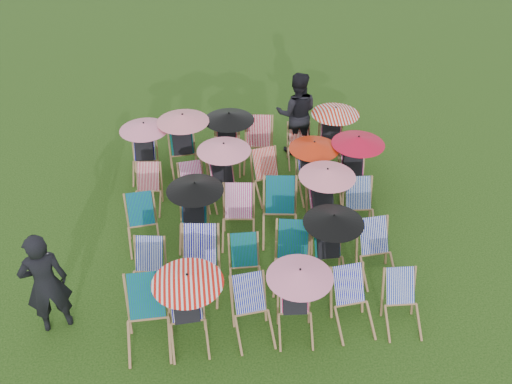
{
  "coord_description": "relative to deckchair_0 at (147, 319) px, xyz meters",
  "views": [
    {
      "loc": [
        -1.0,
        -7.97,
        7.01
      ],
      "look_at": [
        0.01,
        0.19,
        0.9
      ],
      "focal_mm": 40.0,
      "sensor_mm": 36.0,
      "label": 1
    }
  ],
  "objects": [
    {
      "name": "deckchair_23",
      "position": [
        4.02,
        3.38,
        0.15
      ],
      "size": [
        1.05,
        1.11,
        1.25
      ],
      "rotation": [
        0.0,
        0.0,
        -0.11
      ],
      "color": "#986E47",
      "rests_on": "ground"
    },
    {
      "name": "deckchair_19",
      "position": [
        0.79,
        3.31,
        -0.1
      ],
      "size": [
        0.63,
        0.81,
        0.82
      ],
      "rotation": [
        0.0,
        0.0,
        0.13
      ],
      "color": "#986E47",
      "rests_on": "ground"
    },
    {
      "name": "deckchair_22",
      "position": [
        3.17,
        3.4,
        0.11
      ],
      "size": [
        0.99,
        1.05,
        1.18
      ],
      "rotation": [
        0.0,
        0.0,
        0.08
      ],
      "color": "#986E47",
      "rests_on": "ground"
    },
    {
      "name": "deckchair_12",
      "position": [
        -0.16,
        2.28,
        -0.07
      ],
      "size": [
        0.66,
        0.86,
        0.88
      ],
      "rotation": [
        0.0,
        0.0,
        0.09
      ],
      "color": "#986E47",
      "rests_on": "ground"
    },
    {
      "name": "deckchair_9",
      "position": [
        2.35,
        1.03,
        -0.02
      ],
      "size": [
        0.8,
        0.99,
        0.97
      ],
      "rotation": [
        0.0,
        0.0,
        -0.2
      ],
      "color": "#986E47",
      "rests_on": "ground"
    },
    {
      "name": "deckchair_16",
      "position": [
        3.19,
        2.36,
        0.14
      ],
      "size": [
        1.04,
        1.12,
        1.24
      ],
      "rotation": [
        0.0,
        0.0,
        0.13
      ],
      "color": "#986E47",
      "rests_on": "ground"
    },
    {
      "name": "deckchair_4",
      "position": [
        3.11,
        -0.03,
        -0.06
      ],
      "size": [
        0.66,
        0.87,
        0.89
      ],
      "rotation": [
        0.0,
        0.0,
        0.09
      ],
      "color": "#986E47",
      "rests_on": "ground"
    },
    {
      "name": "deckchair_27",
      "position": [
        2.24,
        4.61,
        -0.01
      ],
      "size": [
        0.8,
        1.01,
        0.99
      ],
      "rotation": [
        0.0,
        0.0,
        -0.17
      ],
      "color": "#986E47",
      "rests_on": "ground"
    },
    {
      "name": "deckchair_18",
      "position": [
        -0.1,
        3.38,
        -0.1
      ],
      "size": [
        0.63,
        0.81,
        0.82
      ],
      "rotation": [
        0.0,
        0.0,
        -0.12
      ],
      "color": "#986E47",
      "rests_on": "ground"
    },
    {
      "name": "deckchair_0",
      "position": [
        0.0,
        0.0,
        0.0
      ],
      "size": [
        0.69,
        0.95,
        1.02
      ],
      "rotation": [
        0.0,
        0.0,
        0.02
      ],
      "color": "#986E47",
      "rests_on": "ground"
    },
    {
      "name": "deckchair_14",
      "position": [
        1.57,
        2.22,
        -0.03
      ],
      "size": [
        0.74,
        0.95,
        0.95
      ],
      "rotation": [
        0.0,
        0.0,
        -0.13
      ],
      "color": "#986E47",
      "rests_on": "ground"
    },
    {
      "name": "deckchair_13",
      "position": [
        0.78,
        2.28,
        0.13
      ],
      "size": [
        1.02,
        1.07,
        1.21
      ],
      "rotation": [
        0.0,
        0.0,
        -0.1
      ],
      "color": "#986E47",
      "rests_on": "ground"
    },
    {
      "name": "deckchair_8",
      "position": [
        1.56,
        1.01,
        -0.09
      ],
      "size": [
        0.57,
        0.78,
        0.83
      ],
      "rotation": [
        0.0,
        0.0,
        -0.02
      ],
      "color": "#986E47",
      "rests_on": "ground"
    },
    {
      "name": "deckchair_11",
      "position": [
        3.81,
        1.01,
        -0.05
      ],
      "size": [
        0.65,
        0.87,
        0.91
      ],
      "rotation": [
        0.0,
        0.0,
        0.06
      ],
      "color": "#986E47",
      "rests_on": "ground"
    },
    {
      "name": "person_rear",
      "position": [
        3.15,
        5.07,
        0.45
      ],
      "size": [
        1.03,
        0.86,
        1.91
      ],
      "primitive_type": "imported",
      "rotation": [
        0.0,
        0.0,
        2.98
      ],
      "color": "black",
      "rests_on": "ground"
    },
    {
      "name": "deckchair_28",
      "position": [
        3.15,
        4.6,
        -0.1
      ],
      "size": [
        0.6,
        0.79,
        0.82
      ],
      "rotation": [
        0.0,
        0.0,
        -0.08
      ],
      "color": "#986E47",
      "rests_on": "ground"
    },
    {
      "name": "deckchair_21",
      "position": [
        2.31,
        3.46,
        -0.06
      ],
      "size": [
        0.73,
        0.92,
        0.9
      ],
      "rotation": [
        0.0,
        0.0,
        0.18
      ],
      "color": "#986E47",
      "rests_on": "ground"
    },
    {
      "name": "deckchair_17",
      "position": [
        3.84,
        2.24,
        -0.06
      ],
      "size": [
        0.65,
        0.87,
        0.9
      ],
      "rotation": [
        0.0,
        0.0,
        -0.07
      ],
      "color": "#986E47",
      "rests_on": "ground"
    },
    {
      "name": "deckchair_15",
      "position": [
        2.33,
        2.23,
        0.0
      ],
      "size": [
        0.8,
        1.02,
        1.02
      ],
      "rotation": [
        0.0,
        0.0,
        -0.14
      ],
      "color": "#986E47",
      "rests_on": "ground"
    },
    {
      "name": "ground",
      "position": [
        1.9,
        2.19,
        -0.51
      ],
      "size": [
        100.0,
        100.0,
        0.0
      ],
      "primitive_type": "plane",
      "color": "black",
      "rests_on": "ground"
    },
    {
      "name": "deckchair_6",
      "position": [
        -0.04,
        1.09,
        -0.08
      ],
      "size": [
        0.68,
        0.86,
        0.85
      ],
      "rotation": [
        0.0,
        0.0,
        -0.17
      ],
      "color": "#986E47",
      "rests_on": "ground"
    },
    {
      "name": "deckchair_24",
      "position": [
        -0.17,
        4.51,
        0.13
      ],
      "size": [
        1.02,
        1.06,
        1.21
      ],
      "rotation": [
        0.0,
        0.0,
        -0.04
      ],
      "color": "#986E47",
      "rests_on": "ground"
    },
    {
      "name": "deckchair_26",
      "position": [
        1.58,
        4.62,
        0.16
      ],
      "size": [
        1.06,
        1.12,
        1.26
      ],
      "rotation": [
        0.0,
        0.0,
        -0.09
      ],
      "color": "#986E47",
      "rests_on": "ground"
    },
    {
      "name": "deckchair_5",
      "position": [
        3.87,
        -0.12,
        -0.09
      ],
      "size": [
        0.6,
        0.8,
        0.84
      ],
      "rotation": [
        0.0,
        0.0,
        -0.05
      ],
      "color": "#986E47",
      "rests_on": "ground"
    },
    {
      "name": "deckchair_1",
      "position": [
        0.6,
        -0.0,
        0.15
      ],
      "size": [
        1.05,
        1.1,
        1.25
      ],
      "rotation": [
        0.0,
        0.0,
        0.06
      ],
      "color": "#986E47",
      "rests_on": "ground"
    },
    {
      "name": "deckchair_29",
      "position": [
        3.87,
        4.65,
        0.14
      ],
      "size": [
        1.03,
        1.1,
        1.23
      ],
      "rotation": [
        0.0,
        0.0,
        -0.16
      ],
      "color": "#986E47",
      "rests_on": "ground"
    },
    {
      "name": "deckchair_10",
      "position": [
        3.01,
        1.11,
        0.12
      ],
      "size": [
        1.01,
        1.04,
        1.2
      ],
      "rotation": [
        0.0,
        0.0,
        0.0
      ],
      "color": "#986E47",
      "rests_on": "ground"
    },
    {
      "name": "deckchair_2",
      "position": [
        1.56,
        -0.02,
        -0.07
      ],
      "size": [
        0.67,
        0.87,
        0.88
      ],
      "rotation": [
        0.0,
        0.0,
        0.11
      ],
      "color": "#986E47",
      "rests_on": "ground"
    },
    {
      "name": "deckchair_25",
      "position": [
        0.64,
        4.6,
        0.18
      ],
      "size": [
        1.09,
        1.16,
        1.3
      ],
      "rotation": [
        0.0,
        0.0,
        0.09
      ],
      "color": "#986E47",
      "rests_on": "ground"
    },
    {
      "name": "deckchair_20",
      "position": [
        1.41,
        3.44,
        0.15
      ],
      "size": [
        1.05,
        1.14,
        1.25
      ],
      "rotation": [
        0.0,
        0.0,
        0.18
      ],
      "color": "#986E47",
      "rests_on": "ground"
    },
    {
      "name": "deckchair_3",
      "position": [
        2.22,
        -0.03,
        0.12
      ],
      "size": [
        1.0,
        1.05,
        1.18
      ],
      "rotation": [
        0.0,
        0.0,
        -0.08
      ],
      "color": "#986E47",
      "rests_on": "ground"
    },
    {
      "name": "deckchair_7",
      "position": [
        0.81,
        1.02,
        0.0
      ],
      "size": [
        0.8,
        1.02,
        1.03
      ],
      "rotation": [
        0.0,
        0.0,
        -0.13
      ],
      "color": "#986E47",
      "rests_on": "ground"
    },
    {
      "name": "person_left",
      "position": [
        -1.46,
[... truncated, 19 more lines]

